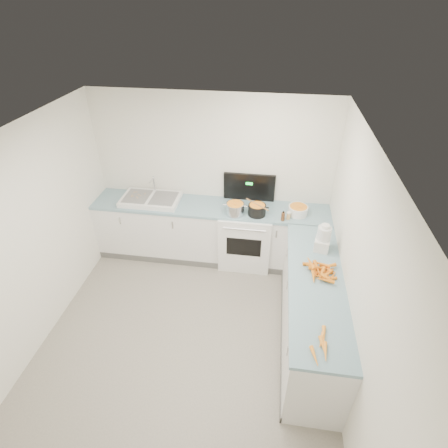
# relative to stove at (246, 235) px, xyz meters

# --- Properties ---
(floor) EXTENTS (3.50, 4.00, 0.00)m
(floor) POSITION_rel_stove_xyz_m (-0.55, -1.69, -0.47)
(floor) COLOR gray
(floor) RESTS_ON ground
(ceiling) EXTENTS (3.50, 4.00, 0.00)m
(ceiling) POSITION_rel_stove_xyz_m (-0.55, -1.69, 2.03)
(ceiling) COLOR white
(ceiling) RESTS_ON ground
(wall_back) EXTENTS (3.50, 0.00, 2.50)m
(wall_back) POSITION_rel_stove_xyz_m (-0.55, 0.31, 0.78)
(wall_back) COLOR white
(wall_back) RESTS_ON ground
(wall_left) EXTENTS (0.00, 4.00, 2.50)m
(wall_left) POSITION_rel_stove_xyz_m (-2.30, -1.69, 0.78)
(wall_left) COLOR white
(wall_left) RESTS_ON ground
(wall_right) EXTENTS (0.00, 4.00, 2.50)m
(wall_right) POSITION_rel_stove_xyz_m (1.20, -1.69, 0.78)
(wall_right) COLOR white
(wall_right) RESTS_ON ground
(counter_back) EXTENTS (3.50, 0.62, 0.94)m
(counter_back) POSITION_rel_stove_xyz_m (-0.55, 0.01, -0.00)
(counter_back) COLOR white
(counter_back) RESTS_ON ground
(counter_right) EXTENTS (0.62, 2.20, 0.94)m
(counter_right) POSITION_rel_stove_xyz_m (0.90, -1.39, -0.00)
(counter_right) COLOR white
(counter_right) RESTS_ON ground
(stove) EXTENTS (0.76, 0.65, 1.36)m
(stove) POSITION_rel_stove_xyz_m (0.00, 0.00, 0.00)
(stove) COLOR white
(stove) RESTS_ON ground
(sink) EXTENTS (0.86, 0.52, 0.31)m
(sink) POSITION_rel_stove_xyz_m (-1.45, 0.02, 0.50)
(sink) COLOR white
(sink) RESTS_ON counter_back
(steel_pot) EXTENTS (0.28, 0.28, 0.19)m
(steel_pot) POSITION_rel_stove_xyz_m (-0.16, -0.15, 0.54)
(steel_pot) COLOR silver
(steel_pot) RESTS_ON stove
(black_pot) EXTENTS (0.27, 0.27, 0.18)m
(black_pot) POSITION_rel_stove_xyz_m (0.15, -0.12, 0.53)
(black_pot) COLOR black
(black_pot) RESTS_ON stove
(wooden_spoon) EXTENTS (0.34, 0.29, 0.02)m
(wooden_spoon) POSITION_rel_stove_xyz_m (0.15, -0.12, 0.63)
(wooden_spoon) COLOR #AD7A47
(wooden_spoon) RESTS_ON black_pot
(mixing_bowl) EXTENTS (0.33, 0.33, 0.13)m
(mixing_bowl) POSITION_rel_stove_xyz_m (0.72, -0.03, 0.53)
(mixing_bowl) COLOR white
(mixing_bowl) RESTS_ON counter_back
(extract_bottle) EXTENTS (0.05, 0.05, 0.13)m
(extract_bottle) POSITION_rel_stove_xyz_m (0.51, -0.22, 0.53)
(extract_bottle) COLOR #593319
(extract_bottle) RESTS_ON counter_back
(spice_jar) EXTENTS (0.05, 0.05, 0.09)m
(spice_jar) POSITION_rel_stove_xyz_m (0.59, -0.17, 0.51)
(spice_jar) COLOR #E5B266
(spice_jar) RESTS_ON counter_back
(food_processor) EXTENTS (0.21, 0.24, 0.36)m
(food_processor) POSITION_rel_stove_xyz_m (0.99, -0.79, 0.62)
(food_processor) COLOR white
(food_processor) RESTS_ON counter_right
(carrot_pile) EXTENTS (0.38, 0.40, 0.09)m
(carrot_pile) POSITION_rel_stove_xyz_m (0.95, -1.24, 0.50)
(carrot_pile) COLOR orange
(carrot_pile) RESTS_ON counter_right
(peeled_carrots) EXTENTS (0.17, 0.44, 0.04)m
(peeled_carrots) POSITION_rel_stove_xyz_m (0.88, -2.24, 0.49)
(peeled_carrots) COLOR orange
(peeled_carrots) RESTS_ON counter_right
(peelings) EXTENTS (0.20, 0.27, 0.01)m
(peelings) POSITION_rel_stove_xyz_m (-1.67, 0.04, 0.54)
(peelings) COLOR tan
(peelings) RESTS_ON sink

